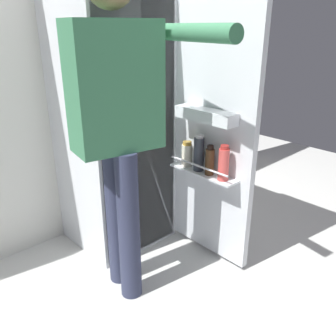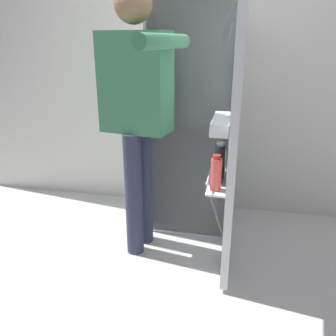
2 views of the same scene
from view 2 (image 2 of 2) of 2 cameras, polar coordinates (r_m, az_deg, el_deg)
ground_plane at (r=2.55m, az=1.95°, el=-13.86°), size 6.00×6.00×0.00m
kitchen_wall at (r=2.97m, az=5.43°, el=17.33°), size 4.40×0.10×2.56m
refrigerator at (r=2.65m, az=4.63°, el=7.41°), size 0.66×1.18×1.68m
person at (r=2.25m, az=-5.02°, el=10.61°), size 0.57×0.81×1.74m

